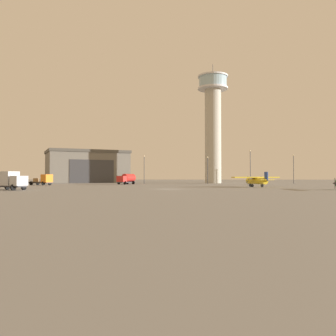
{
  "coord_description": "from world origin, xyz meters",
  "views": [
    {
      "loc": [
        4.13,
        -60.98,
        2.23
      ],
      "look_at": [
        -1.92,
        27.43,
        4.46
      ],
      "focal_mm": 36.66,
      "sensor_mm": 36.0,
      "label": 1
    }
  ],
  "objects": [
    {
      "name": "ground_plane",
      "position": [
        0.0,
        0.0,
        0.0
      ],
      "size": [
        400.0,
        400.0,
        0.0
      ],
      "primitive_type": "plane",
      "color": "gray"
    },
    {
      "name": "control_tower",
      "position": [
        11.51,
        56.47,
        21.74
      ],
      "size": [
        10.29,
        10.29,
        40.8
      ],
      "color": "#B2AD9E",
      "rests_on": "ground_plane"
    },
    {
      "name": "hangar",
      "position": [
        -35.34,
        65.96,
        5.97
      ],
      "size": [
        34.87,
        31.09,
        11.91
      ],
      "rotation": [
        0.0,
        0.0,
        -1.08
      ],
      "color": "#6B665B",
      "rests_on": "ground_plane"
    },
    {
      "name": "airplane_yellow",
      "position": [
        17.96,
        12.7,
        1.49
      ],
      "size": [
        10.63,
        8.4,
        3.19
      ],
      "rotation": [
        0.0,
        0.0,
        1.93
      ],
      "color": "gold",
      "rests_on": "ground_plane"
    },
    {
      "name": "truck_flatbed_orange",
      "position": [
        -34.34,
        25.79,
        1.35
      ],
      "size": [
        7.14,
        4.89,
        2.81
      ],
      "rotation": [
        0.0,
        0.0,
        5.88
      ],
      "color": "#38383D",
      "rests_on": "ground_plane"
    },
    {
      "name": "truck_box_silver",
      "position": [
        -26.34,
        -5.73,
        1.69
      ],
      "size": [
        6.44,
        4.46,
        3.1
      ],
      "rotation": [
        0.0,
        0.0,
        5.91
      ],
      "color": "#38383D",
      "rests_on": "ground_plane"
    },
    {
      "name": "truck_fuel_tanker_red",
      "position": [
        -14.4,
        36.28,
        1.66
      ],
      "size": [
        4.93,
        6.1,
        3.04
      ],
      "rotation": [
        0.0,
        0.0,
        4.19
      ],
      "color": "#38383D",
      "rests_on": "ground_plane"
    },
    {
      "name": "light_post_west",
      "position": [
        -10.53,
        44.66,
        5.25
      ],
      "size": [
        0.44,
        0.44,
        8.83
      ],
      "color": "#38383D",
      "rests_on": "ground_plane"
    },
    {
      "name": "light_post_east",
      "position": [
        21.83,
        43.48,
        5.98
      ],
      "size": [
        0.44,
        0.44,
        10.24
      ],
      "color": "#38383D",
      "rests_on": "ground_plane"
    },
    {
      "name": "light_post_north",
      "position": [
        9.07,
        44.73,
        5.04
      ],
      "size": [
        0.44,
        0.44,
        8.43
      ],
      "color": "#38383D",
      "rests_on": "ground_plane"
    },
    {
      "name": "light_post_centre",
      "position": [
        37.06,
        52.07,
        5.52
      ],
      "size": [
        0.44,
        0.44,
        9.34
      ],
      "color": "#38383D",
      "rests_on": "ground_plane"
    }
  ]
}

